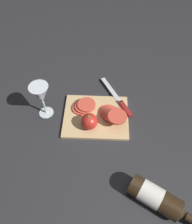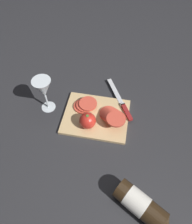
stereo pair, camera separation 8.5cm
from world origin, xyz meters
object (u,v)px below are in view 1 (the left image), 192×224
Objects in this scene: tomato_slice_stack_near at (84,106)px; tomato_slice_stack_far at (113,114)px; wine_bottle at (157,198)px; knife at (122,104)px; whole_tomato at (89,122)px; wine_glass at (41,95)px.

tomato_slice_stack_far reaches higher than tomato_slice_stack_near.
wine_bottle is 0.40m from tomato_slice_stack_far.
knife is at bearing 104.17° from wine_bottle.
wine_bottle is 3.79× the size of whole_tomato.
tomato_slice_stack_far is at bearing -4.57° from wine_glass.
knife is at bearing 59.39° from tomato_slice_stack_far.
wine_bottle is 0.47m from knife.
wine_glass is at bearing 175.43° from tomato_slice_stack_far.
wine_glass reaches higher than wine_bottle.
whole_tomato is (-0.27, 0.32, 0.01)m from wine_bottle.
whole_tomato is 0.30× the size of knife.
tomato_slice_stack_near is at bearing 108.26° from whole_tomato.
wine_bottle is at bearing 164.71° from knife.
knife is 0.10m from tomato_slice_stack_far.
wine_bottle reaches higher than tomato_slice_stack_near.
wine_bottle is 2.06× the size of tomato_slice_stack_far.
wine_bottle is 0.42m from whole_tomato.
tomato_slice_stack_far is at bearing 26.25° from whole_tomato.
knife is (0.15, 0.13, -0.03)m from whole_tomato.
wine_glass is 0.73× the size of knife.
tomato_slice_stack_near reaches higher than knife.
wine_glass reaches higher than whole_tomato.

